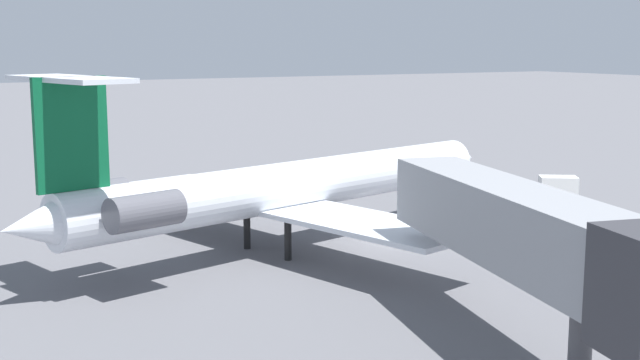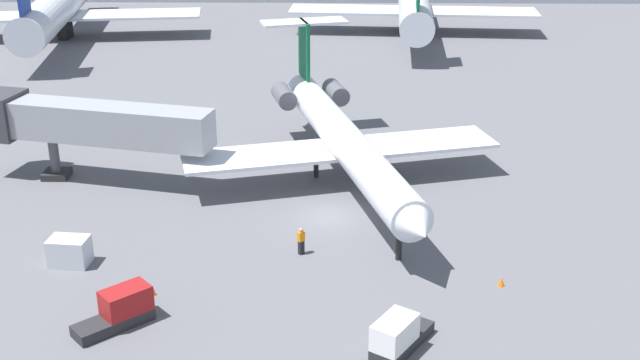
% 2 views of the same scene
% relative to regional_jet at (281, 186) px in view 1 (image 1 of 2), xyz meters
% --- Properties ---
extents(ground_plane, '(400.00, 400.00, 0.10)m').
position_rel_regional_jet_xyz_m(ground_plane, '(-0.74, -6.13, -3.44)').
color(ground_plane, '#5B5B60').
extents(regional_jet, '(22.75, 30.37, 9.25)m').
position_rel_regional_jet_xyz_m(regional_jet, '(0.00, 0.00, 0.00)').
color(regional_jet, silver).
rests_on(regional_jet, ground_plane).
extents(jet_bridge, '(17.05, 6.68, 6.07)m').
position_rel_regional_jet_xyz_m(jet_bridge, '(-18.11, -0.42, 1.00)').
color(jet_bridge, gray).
rests_on(jet_bridge, ground_plane).
extents(ground_crew_marshaller, '(0.47, 0.46, 1.69)m').
position_rel_regional_jet_xyz_m(ground_crew_marshaller, '(-2.42, -11.39, -2.53)').
color(ground_crew_marshaller, black).
rests_on(ground_crew_marshaller, ground_plane).
extents(baggage_tug_trailing, '(3.37, 4.11, 1.90)m').
position_rel_regional_jet_xyz_m(baggage_tug_trailing, '(2.53, -21.20, -2.55)').
color(baggage_tug_trailing, '#262628').
rests_on(baggage_tug_trailing, ground_plane).
extents(traffic_cone_near, '(0.36, 0.36, 0.55)m').
position_rel_regional_jet_xyz_m(traffic_cone_near, '(8.65, -14.97, -3.11)').
color(traffic_cone_near, orange).
rests_on(traffic_cone_near, ground_plane).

